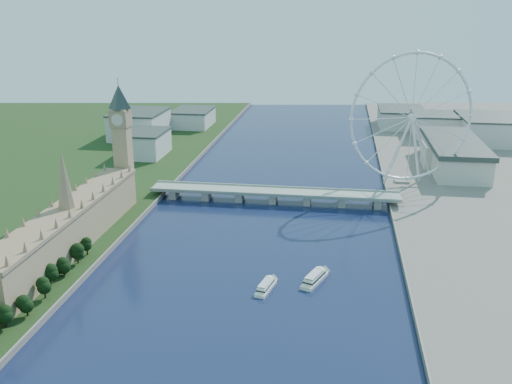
# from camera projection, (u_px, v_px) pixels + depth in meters

# --- Properties ---
(tree_row) EXTENTS (8.06, 200.06, 21.51)m
(tree_row) POSITION_uv_depth(u_px,v_px,m) (8.00, 317.00, 298.45)
(tree_row) COLOR black
(tree_row) RESTS_ON ground
(parliament_range) EXTENTS (24.00, 200.00, 70.00)m
(parliament_range) POSITION_uv_depth(u_px,v_px,m) (69.00, 228.00, 395.60)
(parliament_range) COLOR tan
(parliament_range) RESTS_ON ground
(big_ben) EXTENTS (20.02, 20.02, 110.00)m
(big_ben) POSITION_uv_depth(u_px,v_px,m) (121.00, 128.00, 482.21)
(big_ben) COLOR tan
(big_ben) RESTS_ON ground
(westminster_bridge) EXTENTS (220.00, 22.00, 9.50)m
(westminster_bridge) POSITION_uv_depth(u_px,v_px,m) (274.00, 194.00, 503.81)
(westminster_bridge) COLOR gray
(westminster_bridge) RESTS_ON ground
(london_eye) EXTENTS (113.60, 39.12, 124.30)m
(london_eye) POSITION_uv_depth(u_px,v_px,m) (412.00, 118.00, 520.07)
(london_eye) COLOR silver
(london_eye) RESTS_ON ground
(county_hall) EXTENTS (54.00, 144.00, 35.00)m
(county_hall) POSITION_uv_depth(u_px,v_px,m) (452.00, 169.00, 603.89)
(county_hall) COLOR beige
(county_hall) RESTS_ON ground
(city_skyline) EXTENTS (505.00, 280.00, 32.00)m
(city_skyline) POSITION_uv_depth(u_px,v_px,m) (327.00, 126.00, 739.73)
(city_skyline) COLOR beige
(city_skyline) RESTS_ON ground
(tour_boat_near) EXTENTS (12.49, 27.24, 5.80)m
(tour_boat_near) POSITION_uv_depth(u_px,v_px,m) (266.00, 290.00, 348.20)
(tour_boat_near) COLOR white
(tour_boat_near) RESTS_ON ground
(tour_boat_far) EXTENTS (18.36, 30.95, 6.69)m
(tour_boat_far) POSITION_uv_depth(u_px,v_px,m) (315.00, 282.00, 357.77)
(tour_boat_far) COLOR silver
(tour_boat_far) RESTS_ON ground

